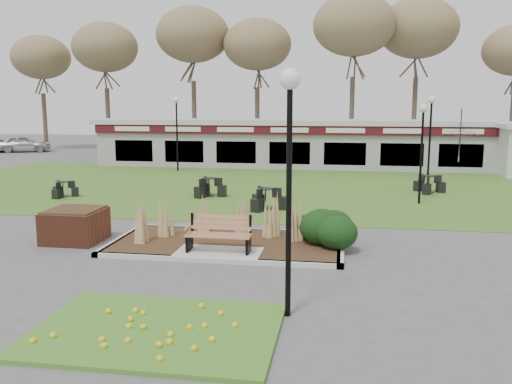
# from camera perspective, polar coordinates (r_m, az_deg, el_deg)

# --- Properties ---
(ground) EXTENTS (100.00, 100.00, 0.00)m
(ground) POSITION_cam_1_polar(r_m,az_deg,el_deg) (13.98, -4.08, -6.94)
(ground) COLOR #515154
(ground) RESTS_ON ground
(lawn) EXTENTS (34.00, 16.00, 0.02)m
(lawn) POSITION_cam_1_polar(r_m,az_deg,el_deg) (25.55, 2.08, 0.58)
(lawn) COLOR #3E6B21
(lawn) RESTS_ON ground
(flower_bed) EXTENTS (4.20, 3.00, 0.16)m
(flower_bed) POSITION_cam_1_polar(r_m,az_deg,el_deg) (9.80, -10.42, -13.95)
(flower_bed) COLOR #306D1F
(flower_bed) RESTS_ON ground
(planting_bed) EXTENTS (6.75, 3.40, 1.27)m
(planting_bed) POSITION_cam_1_polar(r_m,az_deg,el_deg) (14.95, 1.87, -4.39)
(planting_bed) COLOR black
(planting_bed) RESTS_ON ground
(park_bench) EXTENTS (1.70, 0.66, 0.93)m
(park_bench) POSITION_cam_1_polar(r_m,az_deg,el_deg) (14.07, -3.87, -4.36)
(park_bench) COLOR #A16848
(park_bench) RESTS_ON ground
(brick_planter) EXTENTS (1.50, 1.50, 0.95)m
(brick_planter) POSITION_cam_1_polar(r_m,az_deg,el_deg) (16.31, -18.52, -3.32)
(brick_planter) COLOR brown
(brick_planter) RESTS_ON ground
(food_pavilion) EXTENTS (24.60, 3.40, 2.90)m
(food_pavilion) POSITION_cam_1_polar(r_m,az_deg,el_deg) (33.26, 3.81, 5.16)
(food_pavilion) COLOR #98989B
(food_pavilion) RESTS_ON ground
(tree_backdrop) EXTENTS (47.24, 5.24, 10.36)m
(tree_backdrop) POSITION_cam_1_polar(r_m,az_deg,el_deg) (41.41, 5.01, 15.52)
(tree_backdrop) COLOR #47382B
(tree_backdrop) RESTS_ON ground
(lamp_post_near_left) EXTENTS (0.37, 0.37, 4.52)m
(lamp_post_near_left) POSITION_cam_1_polar(r_m,az_deg,el_deg) (9.62, 3.54, 5.60)
(lamp_post_near_left) COLOR black
(lamp_post_near_left) RESTS_ON ground
(lamp_post_mid_right) EXTENTS (0.32, 0.32, 3.87)m
(lamp_post_mid_right) POSITION_cam_1_polar(r_m,az_deg,el_deg) (21.83, 17.11, 6.09)
(lamp_post_mid_right) COLOR black
(lamp_post_mid_right) RESTS_ON ground
(lamp_post_far_right) EXTENTS (0.35, 0.35, 4.24)m
(lamp_post_far_right) POSITION_cam_1_polar(r_m,az_deg,el_deg) (26.66, 17.92, 7.15)
(lamp_post_far_right) COLOR black
(lamp_post_far_right) RESTS_ON ground
(lamp_post_far_left) EXTENTS (0.35, 0.35, 4.24)m
(lamp_post_far_left) POSITION_cam_1_polar(r_m,az_deg,el_deg) (31.52, -8.36, 7.78)
(lamp_post_far_left) COLOR black
(lamp_post_far_left) RESTS_ON ground
(bistro_set_a) EXTENTS (1.21, 1.09, 0.65)m
(bistro_set_a) POSITION_cam_1_polar(r_m,az_deg,el_deg) (24.06, -19.63, 0.02)
(bistro_set_a) COLOR black
(bistro_set_a) RESTS_ON ground
(bistro_set_b) EXTENTS (1.28, 1.45, 0.77)m
(bistro_set_b) POSITION_cam_1_polar(r_m,az_deg,el_deg) (22.90, -4.98, 0.19)
(bistro_set_b) COLOR black
(bistro_set_b) RESTS_ON ground
(bistro_set_c) EXTENTS (1.36, 1.48, 0.79)m
(bistro_set_c) POSITION_cam_1_polar(r_m,az_deg,el_deg) (20.01, 1.00, -1.09)
(bistro_set_c) COLOR black
(bistro_set_c) RESTS_ON ground
(bistro_set_d) EXTENTS (1.35, 1.37, 0.75)m
(bistro_set_d) POSITION_cam_1_polar(r_m,az_deg,el_deg) (24.91, 17.72, 0.51)
(bistro_set_d) COLOR black
(bistro_set_d) RESTS_ON ground
(patio_umbrella) EXTENTS (2.23, 2.26, 2.50)m
(patio_umbrella) POSITION_cam_1_polar(r_m,az_deg,el_deg) (31.77, 20.64, 4.58)
(patio_umbrella) COLOR black
(patio_umbrella) RESTS_ON ground
(car_silver) EXTENTS (4.34, 2.99, 1.37)m
(car_silver) POSITION_cam_1_polar(r_m,az_deg,el_deg) (47.32, -23.22, 4.72)
(car_silver) COLOR silver
(car_silver) RESTS_ON ground
(car_black) EXTENTS (4.82, 2.13, 1.54)m
(car_black) POSITION_cam_1_polar(r_m,az_deg,el_deg) (43.21, -12.48, 4.99)
(car_black) COLOR black
(car_black) RESTS_ON ground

